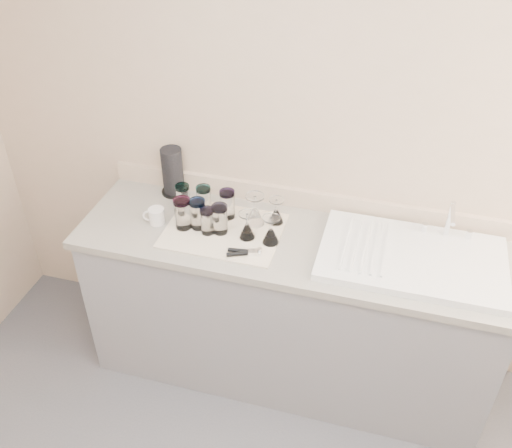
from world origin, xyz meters
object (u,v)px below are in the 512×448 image
(white_mug, at_px, (156,216))
(goblet_back_left, at_px, (255,214))
(tumbler_cyan, at_px, (204,199))
(can_opener, at_px, (244,252))
(tumbler_extra, at_px, (207,221))
(tumbler_magenta, at_px, (183,213))
(sink_unit, at_px, (412,258))
(tumbler_purple, at_px, (227,204))
(paper_towel_roll, at_px, (173,172))
(goblet_front_right, at_px, (271,234))
(tumbler_blue, at_px, (198,214))
(tumbler_teal, at_px, (183,197))
(tumbler_lavender, at_px, (220,219))
(goblet_back_right, at_px, (276,214))
(goblet_front_left, at_px, (247,229))

(white_mug, bearing_deg, goblet_back_left, 14.06)
(tumbler_cyan, bearing_deg, can_opener, -42.49)
(tumbler_cyan, distance_m, tumbler_extra, 0.17)
(tumbler_magenta, bearing_deg, can_opener, -18.86)
(sink_unit, xyz_separation_m, tumbler_cyan, (-1.02, 0.10, 0.06))
(tumbler_purple, distance_m, paper_towel_roll, 0.37)
(sink_unit, relative_size, goblet_front_right, 5.80)
(tumbler_blue, bearing_deg, tumbler_teal, 135.92)
(sink_unit, height_order, tumbler_lavender, sink_unit)
(tumbler_extra, bearing_deg, tumbler_blue, 152.98)
(tumbler_magenta, relative_size, goblet_front_right, 1.13)
(tumbler_lavender, relative_size, goblet_front_right, 1.06)
(sink_unit, relative_size, tumbler_purple, 5.50)
(tumbler_extra, xyz_separation_m, white_mug, (-0.27, 0.02, -0.04))
(tumbler_extra, xyz_separation_m, goblet_front_right, (0.31, 0.01, -0.02))
(tumbler_blue, distance_m, goblet_back_right, 0.38)
(tumbler_magenta, distance_m, paper_towel_roll, 0.33)
(sink_unit, distance_m, tumbler_extra, 0.95)
(can_opener, bearing_deg, sink_unit, 12.85)
(tumbler_purple, xyz_separation_m, tumbler_magenta, (-0.18, -0.14, 0.01))
(goblet_back_right, bearing_deg, can_opener, -105.67)
(tumbler_purple, height_order, tumbler_blue, tumbler_blue)
(tumbler_lavender, bearing_deg, tumbler_magenta, -176.18)
(tumbler_magenta, relative_size, white_mug, 1.38)
(tumbler_cyan, distance_m, tumbler_lavender, 0.19)
(tumbler_purple, xyz_separation_m, white_mug, (-0.32, -0.13, -0.04))
(goblet_back_left, distance_m, goblet_back_right, 0.10)
(tumbler_cyan, relative_size, can_opener, 0.92)
(goblet_back_right, bearing_deg, goblet_front_right, -84.91)
(tumbler_cyan, bearing_deg, tumbler_teal, -176.15)
(can_opener, bearing_deg, tumbler_magenta, 161.14)
(tumbler_magenta, distance_m, goblet_front_right, 0.43)
(tumbler_teal, height_order, goblet_back_left, goblet_back_left)
(goblet_front_right, relative_size, can_opener, 0.90)
(tumbler_lavender, distance_m, goblet_back_left, 0.18)
(tumbler_lavender, height_order, can_opener, tumbler_lavender)
(tumbler_blue, height_order, paper_towel_roll, paper_towel_roll)
(tumbler_cyan, xyz_separation_m, tumbler_lavender, (0.13, -0.13, 0.00))
(tumbler_teal, height_order, goblet_back_right, tumbler_teal)
(sink_unit, relative_size, tumbler_extra, 6.12)
(sink_unit, relative_size, white_mug, 7.03)
(goblet_back_left, distance_m, paper_towel_roll, 0.51)
(tumbler_cyan, height_order, goblet_back_right, tumbler_cyan)
(goblet_front_left, xyz_separation_m, goblet_front_right, (0.12, -0.01, 0.00))
(goblet_front_left, bearing_deg, goblet_back_left, 87.53)
(tumbler_lavender, xyz_separation_m, goblet_back_right, (0.24, 0.15, -0.03))
(sink_unit, relative_size, goblet_back_left, 5.10)
(sink_unit, height_order, goblet_front_left, sink_unit)
(goblet_back_left, bearing_deg, can_opener, -85.58)
(tumbler_blue, distance_m, tumbler_extra, 0.07)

